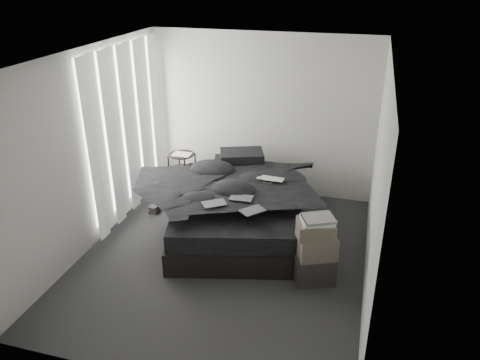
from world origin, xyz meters
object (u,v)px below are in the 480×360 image
(bed, at_px, (238,220))
(laptop, at_px, (269,175))
(side_stand, at_px, (183,176))
(box_lower, at_px, (314,267))

(bed, distance_m, laptop, 0.82)
(side_stand, bearing_deg, box_lower, -35.02)
(laptop, distance_m, box_lower, 1.46)
(box_lower, bearing_deg, bed, 143.94)
(bed, bearing_deg, laptop, 7.50)
(bed, height_order, side_stand, side_stand)
(box_lower, bearing_deg, side_stand, 144.98)
(side_stand, distance_m, box_lower, 2.88)
(bed, bearing_deg, box_lower, -49.86)
(laptop, height_order, side_stand, laptop)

